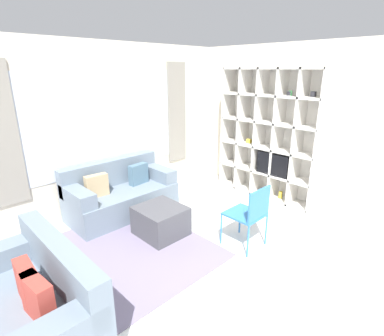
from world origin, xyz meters
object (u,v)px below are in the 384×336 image
couch_main (121,194)px  folding_chair (250,212)px  shelving_unit (270,135)px  couch_side (33,307)px  ottoman (161,221)px

couch_main → folding_chair: 2.18m
shelving_unit → couch_main: size_ratio=1.35×
couch_side → folding_chair: size_ratio=1.80×
shelving_unit → couch_side: 4.32m
couch_main → folding_chair: (0.66, -2.07, 0.20)m
ottoman → folding_chair: folding_chair is taller
couch_side → ottoman: (1.88, 0.60, -0.11)m
couch_main → shelving_unit: bearing=-27.5°
couch_main → couch_side: (-1.85, -1.60, 0.00)m
couch_main → couch_side: 2.45m
couch_side → shelving_unit: bearing=95.0°
couch_main → couch_side: bearing=-139.2°
shelving_unit → couch_main: (-2.37, 1.23, -0.82)m
couch_side → folding_chair: (2.52, -0.46, 0.19)m
couch_main → folding_chair: folding_chair is taller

